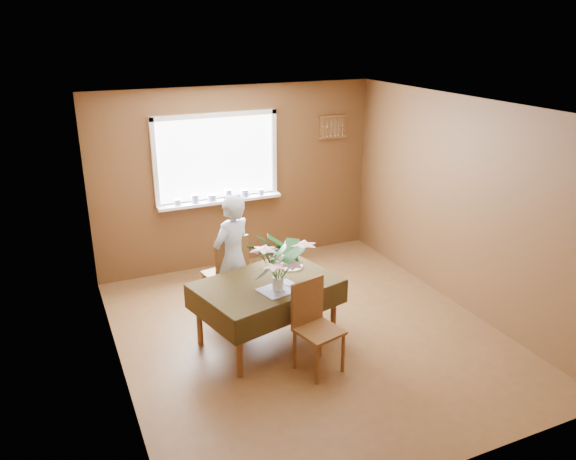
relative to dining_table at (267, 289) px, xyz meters
name	(u,v)px	position (x,y,z in m)	size (l,w,h in m)	color
floor	(308,333)	(0.46, -0.07, -0.62)	(4.50, 4.50, 0.00)	brown
ceiling	(311,107)	(0.46, -0.07, 1.88)	(4.50, 4.50, 0.00)	white
wall_back	(238,177)	(0.46, 2.18, 0.63)	(4.00, 4.00, 0.00)	brown
wall_front	(452,331)	(0.46, -2.32, 0.63)	(4.00, 4.00, 0.00)	brown
wall_left	(111,260)	(-1.54, -0.07, 0.63)	(4.50, 4.50, 0.00)	brown
wall_right	(462,205)	(2.46, -0.07, 0.63)	(4.50, 4.50, 0.00)	brown
window_assembly	(218,174)	(0.16, 2.13, 0.73)	(1.72, 0.20, 1.22)	white
spoon_rack	(333,127)	(1.91, 2.15, 1.23)	(0.44, 0.05, 0.33)	brown
dining_table	(267,289)	(0.00, 0.00, 0.00)	(1.64, 1.30, 0.71)	brown
chair_far	(228,272)	(-0.19, 0.75, -0.08)	(0.50, 0.50, 0.99)	brown
chair_near	(314,322)	(0.23, -0.65, -0.11)	(0.48, 0.48, 0.93)	brown
seated_woman	(232,258)	(-0.16, 0.64, 0.13)	(0.55, 0.36, 1.50)	white
flower_bouquet	(278,261)	(0.03, -0.23, 0.41)	(0.59, 0.59, 0.51)	white
side_plate	(291,267)	(0.39, 0.24, 0.09)	(0.27, 0.27, 0.01)	white
table_knife	(286,285)	(0.14, -0.18, 0.09)	(0.02, 0.21, 0.00)	silver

